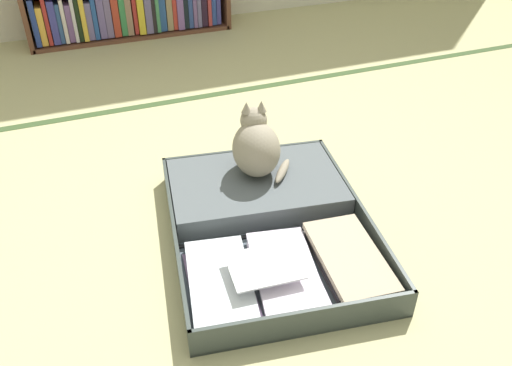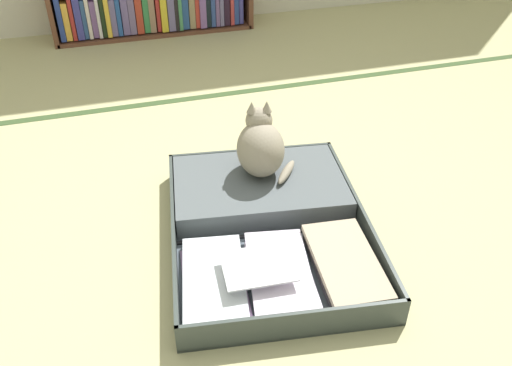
{
  "view_description": "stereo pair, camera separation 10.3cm",
  "coord_description": "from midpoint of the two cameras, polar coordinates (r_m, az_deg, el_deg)",
  "views": [
    {
      "loc": [
        -0.45,
        -1.3,
        1.24
      ],
      "look_at": [
        0.07,
        0.06,
        0.21
      ],
      "focal_mm": 37.29,
      "sensor_mm": 36.0,
      "label": 1
    },
    {
      "loc": [
        -0.35,
        -1.33,
        1.24
      ],
      "look_at": [
        0.07,
        0.06,
        0.21
      ],
      "focal_mm": 37.29,
      "sensor_mm": 36.0,
      "label": 2
    }
  ],
  "objects": [
    {
      "name": "tatami_border",
      "position": [
        2.81,
        -10.72,
        8.48
      ],
      "size": [
        4.8,
        0.05,
        0.0
      ],
      "color": "#364C28",
      "rests_on": "ground_plane"
    },
    {
      "name": "ground_plane",
      "position": [
        1.85,
        -3.05,
        -6.88
      ],
      "size": [
        10.0,
        10.0,
        0.0
      ],
      "primitive_type": "plane",
      "color": "tan"
    },
    {
      "name": "open_suitcase",
      "position": [
        1.9,
        -0.35,
        -3.65
      ],
      "size": [
        0.79,
        0.97,
        0.1
      ],
      "color": "#373F3C",
      "rests_on": "ground_plane"
    },
    {
      "name": "black_cat",
      "position": [
        1.98,
        -1.48,
        3.92
      ],
      "size": [
        0.25,
        0.25,
        0.28
      ],
      "color": "gray",
      "rests_on": "open_suitcase"
    }
  ]
}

